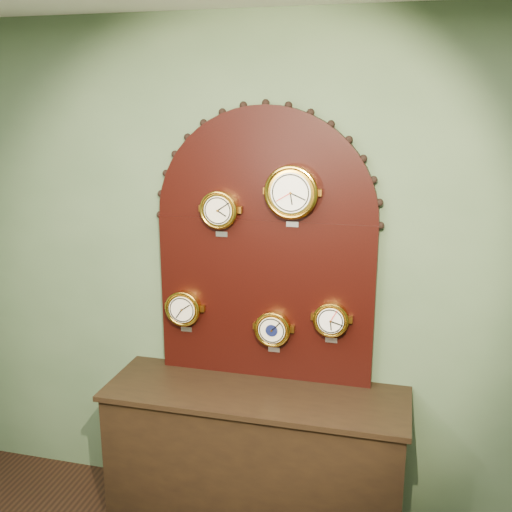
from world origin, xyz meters
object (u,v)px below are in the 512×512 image
(roman_clock, at_px, (219,210))
(barometer, at_px, (273,328))
(arabic_clock, at_px, (292,192))
(display_board, at_px, (265,239))
(tide_clock, at_px, (331,319))
(shop_counter, at_px, (255,462))
(hygrometer, at_px, (184,308))

(roman_clock, height_order, barometer, roman_clock)
(arabic_clock, xyz_separation_m, barometer, (-0.09, 0.00, -0.75))
(display_board, distance_m, roman_clock, 0.29)
(arabic_clock, xyz_separation_m, tide_clock, (0.22, 0.00, -0.67))
(shop_counter, distance_m, arabic_clock, 1.51)
(display_board, height_order, hygrometer, display_board)
(barometer, height_order, tide_clock, tide_clock)
(hygrometer, bearing_deg, barometer, -0.00)
(roman_clock, relative_size, tide_clock, 1.07)
(arabic_clock, distance_m, hygrometer, 0.92)
(barometer, bearing_deg, roman_clock, 180.00)
(barometer, distance_m, tide_clock, 0.33)
(roman_clock, bearing_deg, shop_counter, -33.23)
(shop_counter, bearing_deg, display_board, 90.00)
(display_board, bearing_deg, arabic_clock, -23.72)
(barometer, relative_size, tide_clock, 1.04)
(display_board, distance_m, arabic_clock, 0.32)
(hygrometer, height_order, tide_clock, tide_clock)
(hygrometer, xyz_separation_m, barometer, (0.52, -0.00, -0.07))
(roman_clock, xyz_separation_m, barometer, (0.30, -0.00, -0.65))
(shop_counter, distance_m, roman_clock, 1.41)
(display_board, relative_size, roman_clock, 5.93)
(shop_counter, bearing_deg, hygrometer, 161.35)
(tide_clock, bearing_deg, hygrometer, -179.97)
(roman_clock, xyz_separation_m, hygrometer, (-0.22, 0.00, -0.57))
(display_board, height_order, barometer, display_board)
(barometer, bearing_deg, arabic_clock, -1.08)
(shop_counter, xyz_separation_m, hygrometer, (-0.46, 0.15, 0.81))
(shop_counter, height_order, roman_clock, roman_clock)
(display_board, height_order, tide_clock, display_board)
(arabic_clock, bearing_deg, hygrometer, 179.83)
(display_board, distance_m, tide_clock, 0.56)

